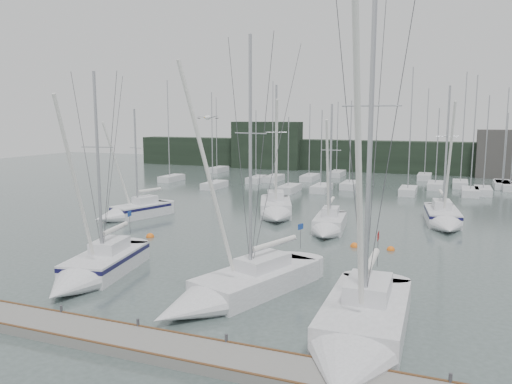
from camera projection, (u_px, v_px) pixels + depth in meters
ground at (224, 307)px, 23.57m from camera, size 160.00×160.00×0.00m
dock at (168, 348)px, 18.94m from camera, size 24.00×2.00×0.40m
far_treeline at (387, 157)px, 80.24m from camera, size 90.00×4.00×5.00m
far_building_left at (267, 145)px, 85.41m from camera, size 12.00×3.00×8.00m
mast_forest at (405, 184)px, 63.15m from camera, size 54.92×23.32×14.43m
sailboat_near_left at (92, 271)px, 27.31m from camera, size 4.17×9.11×12.28m
sailboat_near_center at (226, 292)px, 24.16m from camera, size 6.20×10.59×13.84m
sailboat_near_right at (358, 337)px, 19.00m from camera, size 3.44×10.34×15.83m
sailboat_mid_a at (129, 212)px, 43.92m from camera, size 4.55×7.59×10.31m
sailboat_mid_b at (276, 211)px, 44.36m from camera, size 5.30×8.49×12.53m
sailboat_mid_c at (328, 227)px, 38.35m from camera, size 2.92×6.80×10.55m
sailboat_mid_d at (444, 219)px, 40.79m from camera, size 3.54×8.37×12.22m
buoy_a at (265, 255)px, 32.50m from camera, size 0.48×0.48×0.48m
buoy_b at (354, 247)px, 34.49m from camera, size 0.59×0.59×0.59m
buoy_c at (150, 237)px, 37.24m from camera, size 0.60×0.60×0.60m
seagull at (208, 117)px, 21.53m from camera, size 1.02×0.48×0.20m
buoy_d at (391, 250)px, 33.61m from camera, size 0.55×0.55×0.55m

